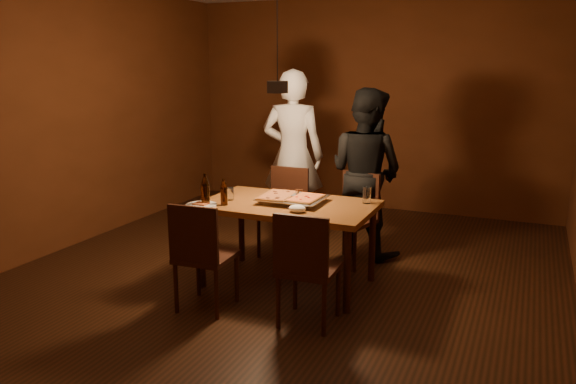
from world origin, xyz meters
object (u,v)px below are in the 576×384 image
at_px(beer_bottle_a, 205,189).
at_px(plate_slice, 201,205).
at_px(pizza_tray, 293,200).
at_px(diner_white, 293,156).
at_px(beer_bottle_b, 224,192).
at_px(chair_near_left, 200,247).
at_px(chair_near_right, 305,259).
at_px(dining_table, 288,211).
at_px(diner_dark, 366,172).
at_px(chair_far_left, 286,203).
at_px(pendant_lamp, 277,86).
at_px(chair_far_right, 355,209).

xyz_separation_m(beer_bottle_a, plate_slice, (-0.02, -0.05, -0.13)).
distance_m(pizza_tray, diner_white, 1.37).
bearing_deg(beer_bottle_b, chair_near_left, -81.41).
bearing_deg(chair_near_right, diner_white, 113.29).
distance_m(dining_table, pizza_tray, 0.11).
distance_m(beer_bottle_b, diner_dark, 1.64).
bearing_deg(diner_white, plate_slice, 77.81).
xyz_separation_m(dining_table, beer_bottle_b, (-0.48, -0.28, 0.19)).
bearing_deg(chair_far_left, diner_dark, -155.92).
relative_size(dining_table, pizza_tray, 2.73).
bearing_deg(pendant_lamp, chair_near_left, -109.42).
distance_m(chair_near_right, beer_bottle_a, 1.20).
height_order(diner_white, diner_dark, diner_white).
bearing_deg(beer_bottle_b, chair_far_right, 52.55).
xyz_separation_m(chair_near_left, pizza_tray, (0.43, 0.84, 0.24)).
relative_size(chair_far_right, pendant_lamp, 0.47).
distance_m(chair_far_left, chair_near_right, 1.72).
xyz_separation_m(beer_bottle_a, diner_dark, (1.01, 1.46, -0.03)).
relative_size(chair_near_right, diner_dark, 0.28).
xyz_separation_m(pizza_tray, pendant_lamp, (-0.14, -0.01, 0.99)).
bearing_deg(beer_bottle_b, beer_bottle_a, -155.80).
height_order(chair_far_right, beer_bottle_b, beer_bottle_b).
bearing_deg(diner_white, dining_table, 103.79).
relative_size(dining_table, diner_white, 0.79).
bearing_deg(chair_near_right, plate_slice, 160.90).
bearing_deg(plate_slice, chair_near_left, -59.53).
bearing_deg(diner_white, beer_bottle_a, 78.26).
xyz_separation_m(chair_far_left, diner_white, (-0.14, 0.51, 0.41)).
height_order(pizza_tray, beer_bottle_a, beer_bottle_a).
height_order(chair_near_right, diner_dark, diner_dark).
distance_m(chair_near_right, pizza_tray, 0.91).
xyz_separation_m(chair_far_right, pendant_lamp, (-0.47, -0.79, 1.22)).
height_order(chair_far_right, chair_near_left, same).
bearing_deg(chair_near_right, chair_far_right, 91.27).
height_order(beer_bottle_b, pendant_lamp, pendant_lamp).
bearing_deg(pizza_tray, chair_near_left, -115.01).
relative_size(beer_bottle_b, diner_dark, 0.13).
bearing_deg(chair_far_left, pendant_lamp, 109.66).
bearing_deg(chair_far_right, chair_near_right, 109.25).
distance_m(chair_far_right, beer_bottle_b, 1.42).
bearing_deg(plate_slice, pendant_lamp, 38.08).
xyz_separation_m(beer_bottle_b, pendant_lamp, (0.37, 0.31, 0.90)).
bearing_deg(beer_bottle_a, pendant_lamp, 35.74).
bearing_deg(beer_bottle_b, dining_table, 30.54).
distance_m(chair_far_right, chair_near_left, 1.79).
relative_size(beer_bottle_a, pendant_lamp, 0.25).
xyz_separation_m(diner_dark, pendant_lamp, (-0.49, -1.08, 0.90)).
bearing_deg(plate_slice, pizza_tray, 32.86).
bearing_deg(beer_bottle_a, chair_far_left, 77.27).
distance_m(beer_bottle_b, diner_white, 1.58).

